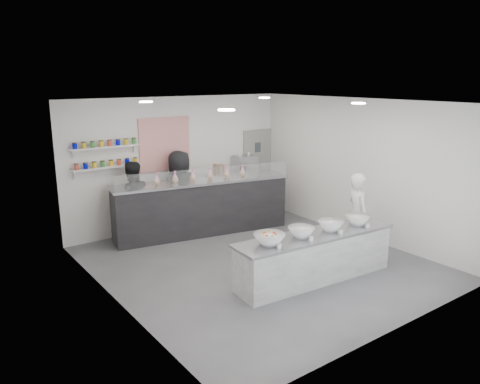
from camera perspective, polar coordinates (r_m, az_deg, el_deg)
name	(u,v)px	position (r m, az deg, el deg)	size (l,w,h in m)	color
floor	(258,263)	(8.96, 2.25, -8.64)	(6.00, 6.00, 0.00)	#515156
ceiling	(260,102)	(8.28, 2.45, 10.89)	(6.00, 6.00, 0.00)	white
back_wall	(179,162)	(10.95, -7.49, 3.63)	(5.50, 5.50, 0.00)	white
left_wall	(114,211)	(7.16, -15.15, -2.26)	(6.00, 6.00, 0.00)	white
right_wall	(359,169)	(10.40, 14.31, 2.77)	(6.00, 6.00, 0.00)	white
back_door	(257,170)	(12.26, 2.10, 2.71)	(0.88, 0.04, 2.10)	gray
pattern_panel	(165,144)	(10.70, -9.15, 5.77)	(1.25, 0.03, 1.20)	#DA4646
jar_shelf_lower	(107,167)	(10.13, -15.93, 2.95)	(1.45, 0.22, 0.04)	silver
jar_shelf_upper	(105,147)	(10.06, -16.09, 5.30)	(1.45, 0.22, 0.04)	silver
preserve_jars	(106,154)	(10.07, -16.00, 4.50)	(1.45, 0.10, 0.56)	#D24B35
downlight_0	(226,110)	(6.65, -1.67, 9.97)	(0.24, 0.24, 0.02)	white
downlight_1	(358,103)	(8.55, 14.24, 10.45)	(0.24, 0.24, 0.02)	white
downlight_2	(146,102)	(8.91, -11.38, 10.73)	(0.24, 0.24, 0.02)	white
downlight_3	(264,98)	(10.40, 2.99, 11.40)	(0.24, 0.24, 0.02)	white
prep_counter	(315,257)	(8.22, 9.13, -7.81)	(3.05, 0.69, 0.83)	#9A9A96
back_bar	(202,207)	(10.43, -4.65, -1.83)	(3.94, 0.72, 1.22)	black
sneeze_guard	(207,176)	(9.93, -4.03, 2.00)	(3.89, 0.02, 0.33)	white
espresso_ledge	(238,195)	(11.79, -0.21, -0.37)	(1.41, 0.45, 1.05)	#9A9A96
espresso_machine	(244,165)	(11.74, 0.53, 3.29)	(0.59, 0.41, 0.45)	#93969E
cup_stacks	(221,171)	(11.35, -2.31, 2.59)	(0.24, 0.24, 0.32)	tan
prep_bowls	(316,229)	(8.05, 9.27, -4.47)	(2.40, 0.55, 0.18)	white
label_cards	(342,240)	(7.75, 12.33, -5.78)	(2.01, 0.04, 0.07)	white
cookie_bags	(201,174)	(10.26, -4.73, 2.14)	(2.13, 0.13, 0.25)	pink
woman_prep	(358,215)	(9.29, 14.15, -2.79)	(0.61, 0.40, 1.67)	white
staff_left	(132,202)	(10.12, -12.98, -1.16)	(0.84, 0.65, 1.73)	black
staff_right	(180,191)	(10.63, -7.33, 0.13)	(0.90, 0.59, 1.84)	black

